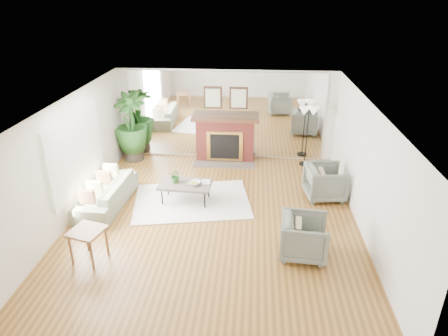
# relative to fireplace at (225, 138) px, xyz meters

# --- Properties ---
(ground) EXTENTS (7.00, 7.00, 0.00)m
(ground) POSITION_rel_fireplace_xyz_m (0.00, -3.26, -0.66)
(ground) COLOR brown
(ground) RESTS_ON ground
(wall_left) EXTENTS (0.02, 7.00, 2.50)m
(wall_left) POSITION_rel_fireplace_xyz_m (-2.99, -3.26, 0.59)
(wall_left) COLOR silver
(wall_left) RESTS_ON ground
(wall_right) EXTENTS (0.02, 7.00, 2.50)m
(wall_right) POSITION_rel_fireplace_xyz_m (2.99, -3.26, 0.59)
(wall_right) COLOR silver
(wall_right) RESTS_ON ground
(wall_back) EXTENTS (6.00, 0.02, 2.50)m
(wall_back) POSITION_rel_fireplace_xyz_m (0.00, 0.23, 0.59)
(wall_back) COLOR silver
(wall_back) RESTS_ON ground
(mirror_panel) EXTENTS (5.40, 0.04, 2.40)m
(mirror_panel) POSITION_rel_fireplace_xyz_m (0.00, 0.21, 0.59)
(mirror_panel) COLOR silver
(mirror_panel) RESTS_ON wall_back
(window_panel) EXTENTS (0.04, 2.40, 1.50)m
(window_panel) POSITION_rel_fireplace_xyz_m (-2.96, -2.86, 0.69)
(window_panel) COLOR #B2E09E
(window_panel) RESTS_ON wall_left
(fireplace) EXTENTS (1.85, 0.83, 2.05)m
(fireplace) POSITION_rel_fireplace_xyz_m (0.00, 0.00, 0.00)
(fireplace) COLOR maroon
(fireplace) RESTS_ON ground
(area_rug) EXTENTS (2.88, 2.28, 0.03)m
(area_rug) POSITION_rel_fireplace_xyz_m (-0.58, -2.48, -0.65)
(area_rug) COLOR white
(area_rug) RESTS_ON ground
(coffee_table) EXTENTS (1.21, 0.76, 0.47)m
(coffee_table) POSITION_rel_fireplace_xyz_m (-0.71, -2.50, -0.23)
(coffee_table) COLOR #554D43
(coffee_table) RESTS_ON ground
(sofa) EXTENTS (0.89, 2.05, 0.59)m
(sofa) POSITION_rel_fireplace_xyz_m (-2.45, -2.80, -0.37)
(sofa) COLOR gray
(sofa) RESTS_ON ground
(armchair_back) EXTENTS (0.97, 0.94, 0.79)m
(armchair_back) POSITION_rel_fireplace_xyz_m (2.47, -2.04, -0.26)
(armchair_back) COLOR slate
(armchair_back) RESTS_ON ground
(armchair_front) EXTENTS (0.92, 0.90, 0.77)m
(armchair_front) POSITION_rel_fireplace_xyz_m (1.76, -4.30, -0.27)
(armchair_front) COLOR slate
(armchair_front) RESTS_ON ground
(side_table) EXTENTS (0.68, 0.68, 0.63)m
(side_table) POSITION_rel_fireplace_xyz_m (-2.08, -4.75, -0.13)
(side_table) COLOR brown
(side_table) RESTS_ON ground
(potted_ficus) EXTENTS (1.04, 1.04, 1.93)m
(potted_ficus) POSITION_rel_fireplace_xyz_m (-2.60, -0.16, 0.37)
(potted_ficus) COLOR black
(potted_ficus) RESTS_ON ground
(floor_lamp) EXTENTS (0.53, 0.30, 1.64)m
(floor_lamp) POSITION_rel_fireplace_xyz_m (2.22, -0.16, 0.74)
(floor_lamp) COLOR black
(floor_lamp) RESTS_ON ground
(tabletop_plant) EXTENTS (0.32, 0.29, 0.32)m
(tabletop_plant) POSITION_rel_fireplace_xyz_m (-0.93, -2.46, -0.03)
(tabletop_plant) COLOR #2B5B21
(tabletop_plant) RESTS_ON coffee_table
(fruit_bowl) EXTENTS (0.33, 0.33, 0.07)m
(fruit_bowl) POSITION_rel_fireplace_xyz_m (-0.51, -2.53, -0.16)
(fruit_bowl) COLOR brown
(fruit_bowl) RESTS_ON coffee_table
(book) EXTENTS (0.21, 0.27, 0.02)m
(book) POSITION_rel_fireplace_xyz_m (-0.35, -2.43, -0.18)
(book) COLOR brown
(book) RESTS_ON coffee_table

